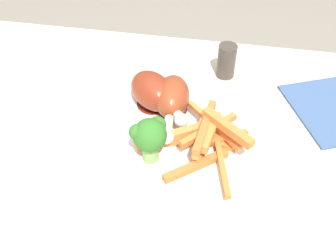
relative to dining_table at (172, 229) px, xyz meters
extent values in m
cube|color=beige|center=(0.00, 0.00, 0.11)|extent=(0.97, 0.65, 0.03)
cylinder|color=#9C9582|center=(-0.43, 0.26, -0.25)|extent=(0.06, 0.06, 0.69)
cylinder|color=white|center=(-0.02, 0.06, 0.13)|extent=(0.26, 0.26, 0.01)
cylinder|color=#84AD58|center=(-0.03, 0.01, 0.15)|extent=(0.02, 0.02, 0.03)
sphere|color=#327027|center=(-0.03, 0.01, 0.18)|extent=(0.04, 0.04, 0.04)
sphere|color=#327027|center=(-0.05, 0.01, 0.19)|extent=(0.02, 0.02, 0.02)
sphere|color=#327027|center=(-0.04, 0.03, 0.18)|extent=(0.01, 0.01, 0.01)
sphere|color=#327027|center=(-0.02, 0.03, 0.18)|extent=(0.02, 0.02, 0.02)
cube|color=orange|center=(0.03, 0.05, 0.14)|extent=(0.10, 0.03, 0.01)
cube|color=orange|center=(0.04, 0.05, 0.17)|extent=(0.02, 0.07, 0.01)
cube|color=#CC7034|center=(0.06, 0.01, 0.15)|extent=(0.03, 0.11, 0.01)
cube|color=#CD7134|center=(0.04, 0.05, 0.15)|extent=(0.03, 0.08, 0.01)
cube|color=#CA6F33|center=(0.06, 0.05, 0.15)|extent=(0.07, 0.04, 0.01)
cube|color=orange|center=(0.04, 0.06, 0.16)|extent=(0.07, 0.07, 0.01)
cube|color=#BA662F|center=(0.03, 0.05, 0.17)|extent=(0.02, 0.10, 0.01)
cube|color=orange|center=(-0.01, 0.04, 0.15)|extent=(0.09, 0.07, 0.01)
cube|color=#BB672F|center=(0.03, 0.01, 0.14)|extent=(0.08, 0.06, 0.01)
cube|color=orange|center=(0.04, 0.07, 0.16)|extent=(0.08, 0.08, 0.01)
cube|color=orange|center=(0.04, 0.05, 0.14)|extent=(0.08, 0.02, 0.01)
cube|color=orange|center=(0.03, 0.05, 0.16)|extent=(0.01, 0.09, 0.01)
cube|color=orange|center=(0.06, 0.05, 0.18)|extent=(0.07, 0.06, 0.01)
cylinder|color=#5C1B0F|center=(-0.05, 0.12, 0.14)|extent=(0.05, 0.05, 0.00)
ellipsoid|color=maroon|center=(-0.05, 0.12, 0.16)|extent=(0.09, 0.09, 0.05)
cylinder|color=beige|center=(-0.01, 0.08, 0.16)|extent=(0.03, 0.03, 0.01)
sphere|color=silver|center=(0.00, 0.07, 0.16)|extent=(0.02, 0.02, 0.02)
cylinder|color=maroon|center=(-0.02, 0.11, 0.14)|extent=(0.04, 0.04, 0.00)
ellipsoid|color=brown|center=(-0.02, 0.11, 0.16)|extent=(0.06, 0.08, 0.05)
cylinder|color=beige|center=(-0.02, 0.05, 0.16)|extent=(0.01, 0.04, 0.01)
sphere|color=silver|center=(-0.01, 0.03, 0.16)|extent=(0.02, 0.02, 0.02)
cylinder|color=#423833|center=(0.05, 0.22, 0.16)|extent=(0.03, 0.03, 0.06)
camera|label=1|loc=(0.05, -0.31, 0.52)|focal=42.12mm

